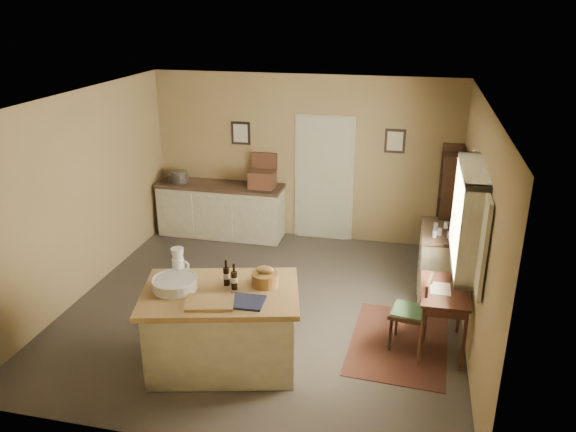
% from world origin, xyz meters
% --- Properties ---
extents(ground, '(5.00, 5.00, 0.00)m').
position_xyz_m(ground, '(0.00, 0.00, 0.00)').
color(ground, '#4B423A').
rests_on(ground, ground).
extents(wall_back, '(5.00, 0.10, 2.70)m').
position_xyz_m(wall_back, '(0.00, 2.50, 1.35)').
color(wall_back, '#947A4E').
rests_on(wall_back, ground).
extents(wall_front, '(5.00, 0.10, 2.70)m').
position_xyz_m(wall_front, '(0.00, -2.50, 1.35)').
color(wall_front, '#947A4E').
rests_on(wall_front, ground).
extents(wall_left, '(0.10, 5.00, 2.70)m').
position_xyz_m(wall_left, '(-2.50, 0.00, 1.35)').
color(wall_left, '#947A4E').
rests_on(wall_left, ground).
extents(wall_right, '(0.10, 5.00, 2.70)m').
position_xyz_m(wall_right, '(2.50, 0.00, 1.35)').
color(wall_right, '#947A4E').
rests_on(wall_right, ground).
extents(ceiling, '(5.00, 5.00, 0.00)m').
position_xyz_m(ceiling, '(0.00, 0.00, 2.70)').
color(ceiling, silver).
rests_on(ceiling, wall_back).
extents(door, '(0.97, 0.06, 2.11)m').
position_xyz_m(door, '(0.35, 2.47, 1.05)').
color(door, '#B4B99B').
rests_on(door, ground).
extents(framed_prints, '(2.82, 0.02, 0.38)m').
position_xyz_m(framed_prints, '(0.20, 2.48, 1.72)').
color(framed_prints, black).
rests_on(framed_prints, ground).
extents(window, '(0.25, 1.99, 1.12)m').
position_xyz_m(window, '(2.42, -0.20, 1.55)').
color(window, beige).
rests_on(window, ground).
extents(work_island, '(1.85, 1.43, 1.20)m').
position_xyz_m(work_island, '(-0.13, -1.28, 0.48)').
color(work_island, beige).
rests_on(work_island, ground).
extents(sideboard, '(2.12, 0.60, 1.18)m').
position_xyz_m(sideboard, '(-1.34, 2.20, 0.48)').
color(sideboard, beige).
rests_on(sideboard, ground).
extents(rug, '(1.18, 1.66, 0.01)m').
position_xyz_m(rug, '(1.75, -0.45, 0.00)').
color(rug, '#432116').
rests_on(rug, ground).
extents(writing_desk, '(0.52, 0.85, 0.82)m').
position_xyz_m(writing_desk, '(2.20, -0.45, 0.67)').
color(writing_desk, '#371B12').
rests_on(writing_desk, ground).
extents(desk_chair, '(0.47, 0.47, 0.88)m').
position_xyz_m(desk_chair, '(1.84, -0.49, 0.44)').
color(desk_chair, black).
rests_on(desk_chair, ground).
extents(right_cabinet, '(0.53, 0.96, 0.99)m').
position_xyz_m(right_cabinet, '(2.20, 0.99, 0.46)').
color(right_cabinet, beige).
rests_on(right_cabinet, ground).
extents(shelving_unit, '(0.31, 0.81, 1.81)m').
position_xyz_m(shelving_unit, '(2.35, 1.75, 0.90)').
color(shelving_unit, black).
rests_on(shelving_unit, ground).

